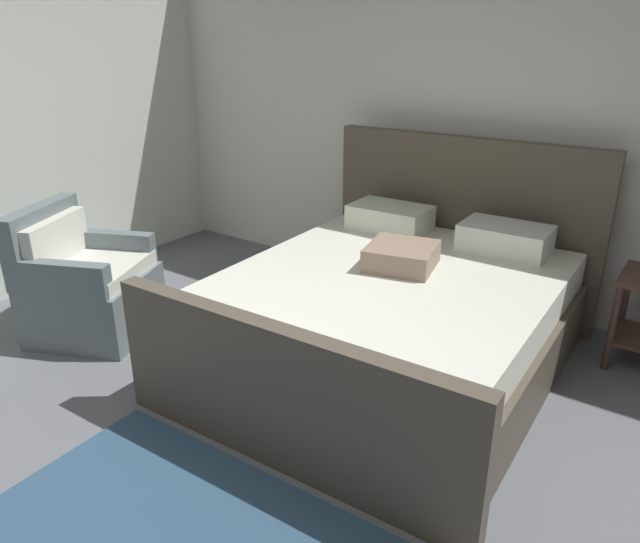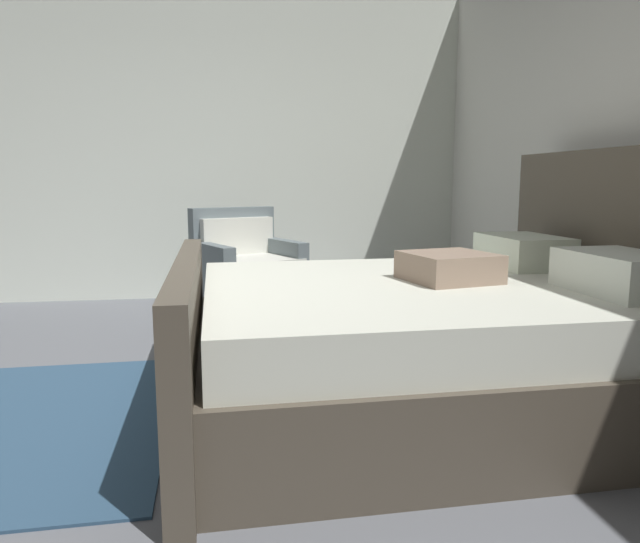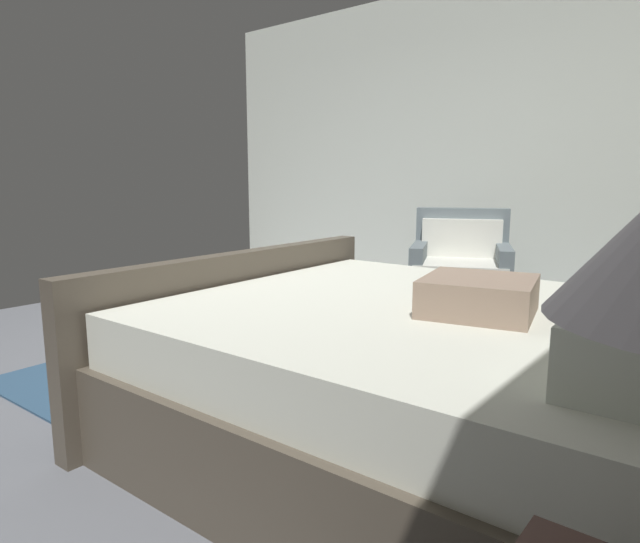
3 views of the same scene
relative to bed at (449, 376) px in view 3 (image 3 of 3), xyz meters
name	(u,v)px [view 3 (image 3 of 3)]	position (x,y,z in m)	size (l,w,h in m)	color
ground_plane	(212,378)	(0.00, -1.47, -0.36)	(5.93, 5.45, 0.02)	slate
wall_side_left	(453,145)	(-3.03, -1.47, 1.10)	(0.12, 5.57, 2.90)	white
bed	(449,376)	(0.00, 0.00, 0.00)	(2.07, 2.38, 1.29)	brown
armchair	(460,282)	(-1.94, -0.85, 0.00)	(0.96, 0.96, 0.90)	slate
area_rug	(171,362)	(0.00, -1.86, -0.35)	(1.77, 1.17, 0.01)	#314F6D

